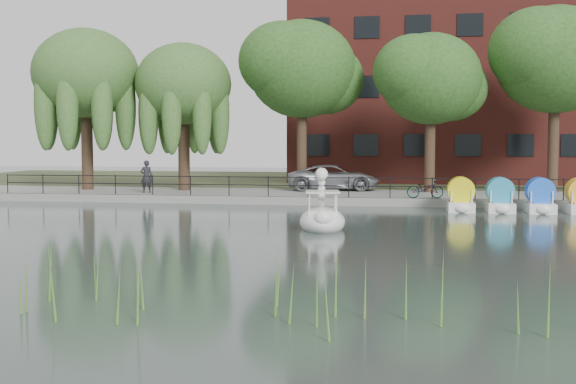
% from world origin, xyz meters
% --- Properties ---
extents(ground_plane, '(120.00, 120.00, 0.00)m').
position_xyz_m(ground_plane, '(0.00, 0.00, 0.00)').
color(ground_plane, '#424F4D').
extents(promenade, '(40.00, 6.00, 0.40)m').
position_xyz_m(promenade, '(0.00, 16.00, 0.20)').
color(promenade, gray).
rests_on(promenade, ground_plane).
extents(kerb, '(40.00, 0.25, 0.40)m').
position_xyz_m(kerb, '(0.00, 13.05, 0.20)').
color(kerb, gray).
rests_on(kerb, ground_plane).
extents(land_strip, '(60.00, 22.00, 0.36)m').
position_xyz_m(land_strip, '(0.00, 30.00, 0.18)').
color(land_strip, '#47512D').
rests_on(land_strip, ground_plane).
extents(railing, '(32.00, 0.05, 1.00)m').
position_xyz_m(railing, '(0.00, 13.25, 1.15)').
color(railing, black).
rests_on(railing, promenade).
extents(apartment_building, '(20.00, 10.07, 18.00)m').
position_xyz_m(apartment_building, '(7.00, 29.97, 9.36)').
color(apartment_building, '#4C1E16').
rests_on(apartment_building, land_strip).
extents(willow_left, '(5.88, 5.88, 9.01)m').
position_xyz_m(willow_left, '(-13.00, 16.50, 6.87)').
color(willow_left, '#473323').
rests_on(willow_left, promenade).
extents(willow_mid, '(5.32, 5.32, 8.15)m').
position_xyz_m(willow_mid, '(-7.50, 17.00, 6.25)').
color(willow_mid, '#473323').
rests_on(willow_mid, promenade).
extents(broadleaf_center, '(6.00, 6.00, 9.25)m').
position_xyz_m(broadleaf_center, '(-1.00, 18.00, 7.06)').
color(broadleaf_center, '#473323').
rests_on(broadleaf_center, promenade).
extents(broadleaf_right, '(5.40, 5.40, 8.32)m').
position_xyz_m(broadleaf_right, '(6.00, 17.50, 6.39)').
color(broadleaf_right, '#473323').
rests_on(broadleaf_right, promenade).
extents(broadleaf_far, '(6.30, 6.30, 9.71)m').
position_xyz_m(broadleaf_far, '(12.50, 18.50, 7.40)').
color(broadleaf_far, '#473323').
rests_on(broadleaf_far, promenade).
extents(minivan, '(3.49, 6.17, 1.63)m').
position_xyz_m(minivan, '(0.78, 18.02, 1.21)').
color(minivan, gray).
rests_on(minivan, promenade).
extents(bicycle, '(0.70, 1.75, 1.00)m').
position_xyz_m(bicycle, '(5.67, 13.31, 0.90)').
color(bicycle, gray).
rests_on(bicycle, promenade).
extents(pedestrian, '(0.83, 0.68, 1.98)m').
position_xyz_m(pedestrian, '(-8.79, 14.52, 1.39)').
color(pedestrian, black).
rests_on(pedestrian, promenade).
extents(swan_boat, '(1.97, 2.77, 2.17)m').
position_xyz_m(swan_boat, '(1.80, 3.68, 0.48)').
color(swan_boat, white).
rests_on(swan_boat, ground_plane).
extents(reed_bank, '(24.00, 2.40, 1.20)m').
position_xyz_m(reed_bank, '(2.00, -9.50, 0.60)').
color(reed_bank, '#669938').
rests_on(reed_bank, ground_plane).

